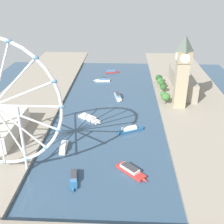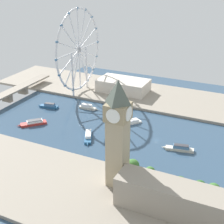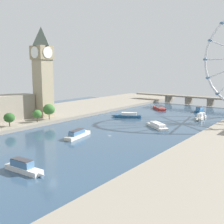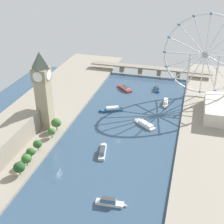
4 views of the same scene
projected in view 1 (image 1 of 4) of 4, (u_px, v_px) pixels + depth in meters
name	position (u px, v px, depth m)	size (l,w,h in m)	color
ground_plane	(110.00, 106.00, 342.66)	(380.21, 380.21, 0.00)	#334C66
riverbank_left	(196.00, 106.00, 337.57)	(90.00, 520.00, 3.00)	gray
riverbank_right	(26.00, 103.00, 346.44)	(90.00, 520.00, 3.00)	gray
clock_tower	(182.00, 71.00, 314.79)	(17.14, 17.14, 84.41)	tan
parliament_block	(182.00, 81.00, 381.98)	(22.00, 103.00, 22.41)	gray
tree_row_embankment	(162.00, 86.00, 373.06)	(11.71, 86.81, 14.16)	#513823
riverside_hall	(0.00, 128.00, 269.53)	(37.13, 65.22, 15.86)	beige
tour_boat_0	(131.00, 129.00, 284.41)	(30.06, 17.91, 5.10)	#235684
tour_boat_1	(64.00, 146.00, 254.96)	(6.27, 24.55, 5.88)	beige
tour_boat_2	(118.00, 96.00, 364.01)	(10.80, 30.62, 5.89)	beige
tour_boat_3	(103.00, 80.00, 422.67)	(26.00, 6.91, 6.13)	white
tour_boat_4	(112.00, 72.00, 460.46)	(24.23, 10.57, 5.04)	#B22D28
tour_boat_5	(74.00, 178.00, 214.75)	(9.11, 26.72, 5.97)	#235684
tour_boat_6	(131.00, 170.00, 223.51)	(26.32, 26.07, 5.36)	#B22D28
tour_boat_7	(89.00, 118.00, 308.40)	(29.26, 24.11, 4.19)	white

